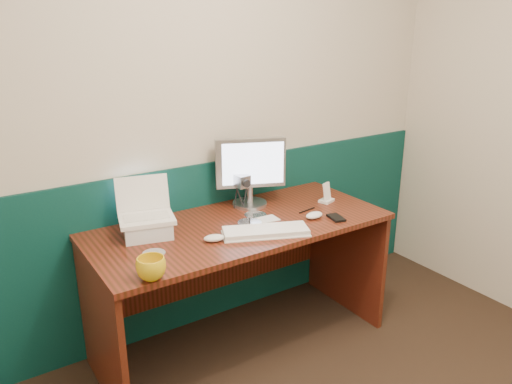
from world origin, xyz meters
TOP-DOWN VIEW (x-y plane):
  - back_wall at (0.00, 1.75)m, footprint 3.50×0.04m
  - wainscot at (0.00, 1.74)m, footprint 3.48×0.02m
  - desk at (0.08, 1.38)m, footprint 1.60×0.70m
  - laptop_riser at (-0.39, 1.50)m, footprint 0.27×0.25m
  - laptop at (-0.39, 1.50)m, footprint 0.31×0.26m
  - monitor at (0.28, 1.59)m, footprint 0.41×0.26m
  - keyboard at (0.12, 1.19)m, footprint 0.45×0.30m
  - mouse_right at (0.46, 1.22)m, footprint 0.11×0.07m
  - mouse_left at (-0.14, 1.26)m, footprint 0.12×0.09m
  - mug at (-0.54, 1.07)m, footprint 0.16×0.16m
  - camcorder at (0.21, 1.58)m, footprint 0.09×0.13m
  - cd_spindle at (0.10, 1.32)m, footprint 0.12×0.12m
  - cd_loose_a at (-0.44, 1.29)m, footprint 0.11×0.11m
  - cd_loose_b at (0.22, 1.44)m, footprint 0.12×0.12m
  - pen at (0.50, 1.33)m, footprint 0.13×0.03m
  - papers at (0.22, 1.35)m, footprint 0.14×0.10m
  - dock at (0.69, 1.39)m, footprint 0.10×0.09m
  - music_player at (0.69, 1.39)m, footprint 0.07×0.05m
  - pda at (0.55, 1.15)m, footprint 0.09×0.12m

SIDE VIEW (x-z plane):
  - desk at x=0.08m, z-range 0.00..0.75m
  - wainscot at x=0.00m, z-range 0.00..1.00m
  - cd_loose_a at x=-0.44m, z-range 0.75..0.75m
  - cd_loose_b at x=0.22m, z-range 0.75..0.75m
  - papers at x=0.22m, z-range 0.75..0.75m
  - pen at x=0.50m, z-range 0.75..0.76m
  - pda at x=0.55m, z-range 0.75..0.76m
  - dock at x=0.69m, z-range 0.75..0.77m
  - keyboard at x=0.12m, z-range 0.75..0.77m
  - cd_spindle at x=0.10m, z-range 0.75..0.78m
  - mouse_left at x=-0.14m, z-range 0.75..0.78m
  - mouse_right at x=0.46m, z-range 0.75..0.79m
  - laptop_riser at x=-0.39m, z-range 0.75..0.83m
  - mug at x=-0.54m, z-range 0.75..0.85m
  - music_player at x=0.69m, z-range 0.77..0.87m
  - camcorder at x=0.21m, z-range 0.75..0.94m
  - laptop at x=-0.39m, z-range 0.83..1.05m
  - monitor at x=0.28m, z-range 0.75..1.15m
  - back_wall at x=0.00m, z-range 0.00..2.50m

